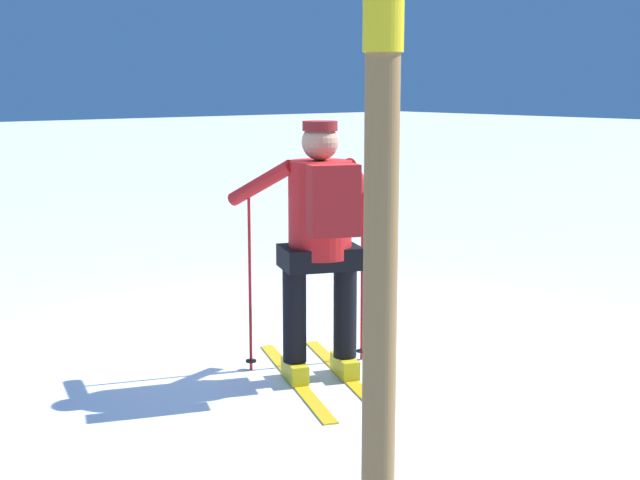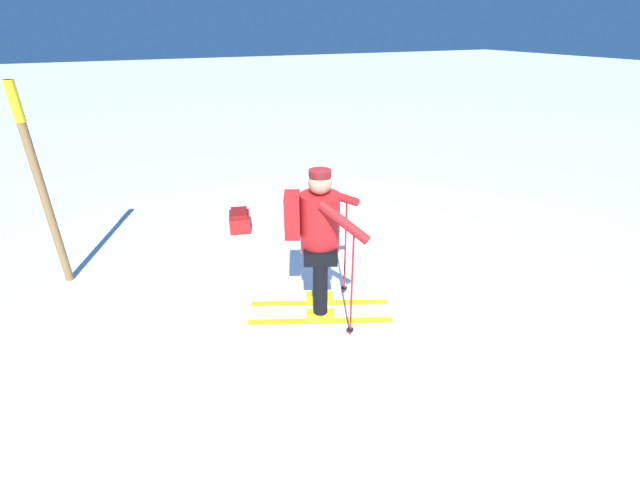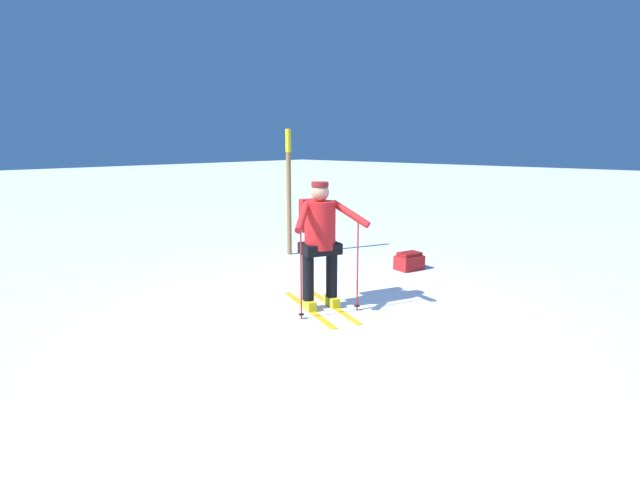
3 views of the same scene
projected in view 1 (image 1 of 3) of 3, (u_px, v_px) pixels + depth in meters
ground_plane at (314, 357)px, 6.18m from camera, size 80.00×80.00×0.00m
skier at (321, 232)px, 5.56m from camera, size 1.61×1.14×1.65m
trail_marker at (380, 276)px, 2.33m from camera, size 0.10×0.10×2.38m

